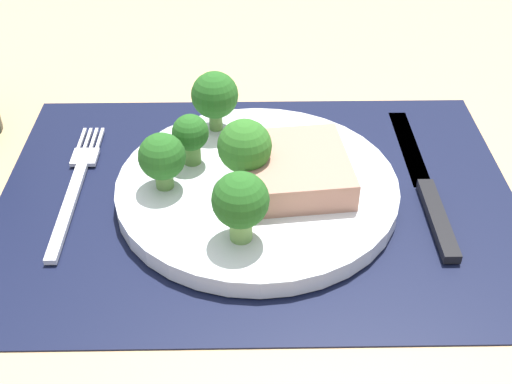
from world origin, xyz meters
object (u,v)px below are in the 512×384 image
object	(u,v)px
plate	(257,188)
fork	(76,185)
steak	(294,168)
knife	(426,187)

from	to	relation	value
plate	fork	world-z (taller)	plate
steak	knife	world-z (taller)	steak
steak	plate	bearing A→B (deg)	-177.33
plate	fork	size ratio (longest dim) A/B	1.28
steak	fork	bearing A→B (deg)	176.28
plate	fork	distance (cm)	16.39
plate	fork	bearing A→B (deg)	175.02
plate	steak	bearing A→B (deg)	2.67
plate	knife	bearing A→B (deg)	2.01
plate	knife	size ratio (longest dim) A/B	1.07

